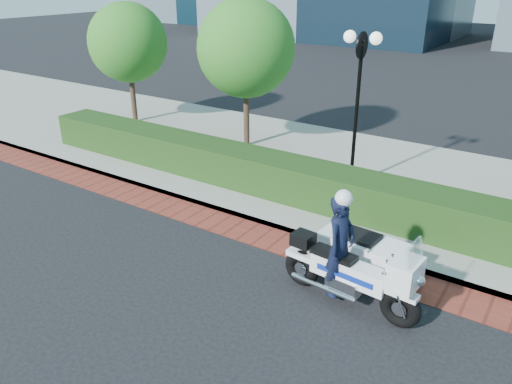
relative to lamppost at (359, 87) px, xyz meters
The scene contains 8 objects.
ground 6.07m from the lamppost, 100.89° to the right, with size 120.00×120.00×0.00m, color black.
brick_strip 4.84m from the lamppost, 105.12° to the right, with size 60.00×1.00×0.01m, color maroon.
sidewalk 3.16m from the lamppost, 141.34° to the left, with size 60.00×8.00×0.15m, color gray.
hedge_main 2.98m from the lamppost, 122.01° to the right, with size 18.00×1.20×1.00m, color black.
lamppost is the anchor object (origin of this frame).
tree_a 10.09m from the lamppost, behind, with size 3.00×3.00×4.58m.
tree_b 4.71m from the lamppost, 163.89° to the left, with size 3.20×3.20×4.89m.
police_motorcycle 5.47m from the lamppost, 65.74° to the right, with size 2.81×2.07×2.27m.
Camera 1 is at (6.02, -7.16, 5.73)m, focal length 35.00 mm.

